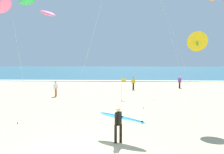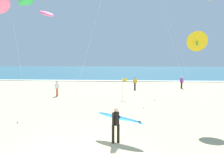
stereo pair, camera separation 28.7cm
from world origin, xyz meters
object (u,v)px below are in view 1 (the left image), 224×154
at_px(bystander_purple_top, 180,82).
at_px(lifeguard_flag, 122,86).
at_px(surfer_lead, 120,120).
at_px(kite_arc_emerald_close, 27,7).
at_px(bystander_yellow_top, 133,83).
at_px(kite_delta_golden_distant, 197,42).
at_px(bystander_white_top, 56,89).

bearing_deg(bystander_purple_top, lifeguard_flag, -136.29).
height_order(bystander_purple_top, lifeguard_flag, lifeguard_flag).
distance_m(surfer_lead, lifeguard_flag, 9.91).
height_order(kite_arc_emerald_close, bystander_purple_top, kite_arc_emerald_close).
xyz_separation_m(surfer_lead, bystander_yellow_top, (1.69, 15.90, -0.24)).
relative_size(surfer_lead, kite_arc_emerald_close, 0.36).
xyz_separation_m(kite_arc_emerald_close, bystander_purple_top, (12.56, 16.58, -5.68)).
height_order(surfer_lead, kite_delta_golden_distant, kite_delta_golden_distant).
relative_size(surfer_lead, bystander_purple_top, 1.55).
bearing_deg(kite_delta_golden_distant, surfer_lead, -145.12).
bearing_deg(kite_arc_emerald_close, bystander_yellow_top, 67.41).
relative_size(bystander_purple_top, lifeguard_flag, 0.76).
relative_size(kite_delta_golden_distant, bystander_white_top, 3.54).
bearing_deg(bystander_yellow_top, bystander_purple_top, 12.59).
distance_m(surfer_lead, bystander_yellow_top, 15.99).
bearing_deg(bystander_purple_top, bystander_yellow_top, -167.41).
bearing_deg(bystander_white_top, surfer_lead, -58.55).
bearing_deg(bystander_white_top, kite_delta_golden_distant, -33.99).
bearing_deg(kite_arc_emerald_close, bystander_purple_top, 52.85).
bearing_deg(kite_delta_golden_distant, lifeguard_flag, 124.32).
height_order(kite_arc_emerald_close, bystander_yellow_top, kite_arc_emerald_close).
bearing_deg(lifeguard_flag, bystander_yellow_top, 76.10).
bearing_deg(surfer_lead, bystander_yellow_top, 83.94).
relative_size(surfer_lead, kite_delta_golden_distant, 0.44).
bearing_deg(bystander_yellow_top, lifeguard_flag, -103.90).
xyz_separation_m(kite_delta_golden_distant, bystander_purple_top, (3.21, 14.00, -4.18)).
relative_size(kite_arc_emerald_close, bystander_white_top, 4.32).
height_order(surfer_lead, kite_arc_emerald_close, kite_arc_emerald_close).
distance_m(bystander_purple_top, bystander_white_top, 15.96).
xyz_separation_m(surfer_lead, kite_delta_golden_distant, (4.72, 3.29, 3.95)).
xyz_separation_m(kite_arc_emerald_close, bystander_white_top, (-2.12, 10.31, -5.68)).
relative_size(bystander_white_top, bystander_yellow_top, 1.00).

